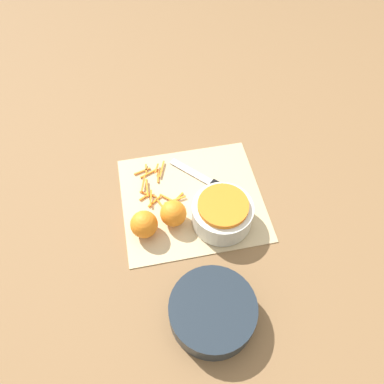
% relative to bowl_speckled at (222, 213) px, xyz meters
% --- Properties ---
extents(ground_plane, '(4.00, 4.00, 0.00)m').
position_rel_bowl_speckled_xyz_m(ground_plane, '(0.07, -0.09, -0.05)').
color(ground_plane, olive).
extents(cutting_board, '(0.41, 0.37, 0.01)m').
position_rel_bowl_speckled_xyz_m(cutting_board, '(0.07, -0.09, -0.04)').
color(cutting_board, '#CCB284').
rests_on(cutting_board, ground_plane).
extents(bowl_speckled, '(0.17, 0.17, 0.08)m').
position_rel_bowl_speckled_xyz_m(bowl_speckled, '(0.00, 0.00, 0.00)').
color(bowl_speckled, silver).
rests_on(bowl_speckled, cutting_board).
extents(bowl_dark, '(0.21, 0.21, 0.07)m').
position_rel_bowl_speckled_xyz_m(bowl_dark, '(0.09, 0.25, -0.01)').
color(bowl_dark, '#1E2833').
rests_on(bowl_dark, ground_plane).
extents(knife, '(0.19, 0.20, 0.02)m').
position_rel_bowl_speckled_xyz_m(knife, '(-0.02, -0.11, -0.03)').
color(knife, black).
rests_on(knife, cutting_board).
extents(orange_left, '(0.07, 0.07, 0.07)m').
position_rel_bowl_speckled_xyz_m(orange_left, '(0.21, -0.01, -0.00)').
color(orange_left, orange).
rests_on(orange_left, cutting_board).
extents(orange_right, '(0.07, 0.07, 0.07)m').
position_rel_bowl_speckled_xyz_m(orange_right, '(0.13, -0.03, -0.00)').
color(orange_right, orange).
rests_on(orange_right, cutting_board).
extents(peel_pile, '(0.14, 0.18, 0.01)m').
position_rel_bowl_speckled_xyz_m(peel_pile, '(0.17, -0.15, -0.04)').
color(peel_pile, orange).
rests_on(peel_pile, cutting_board).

